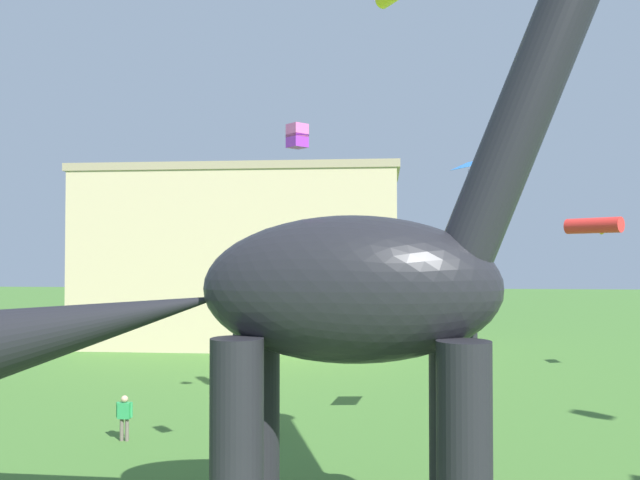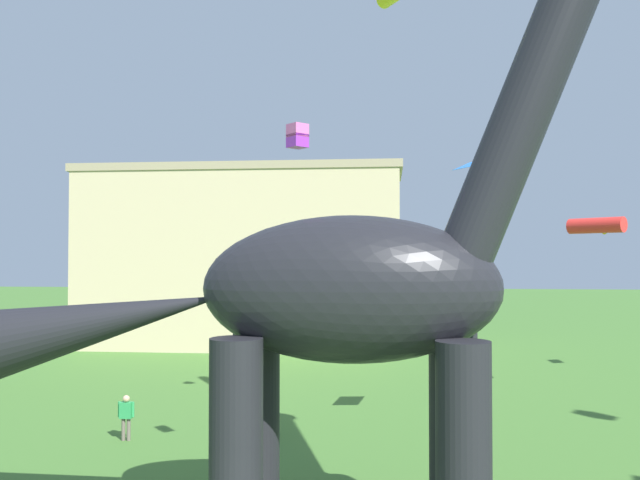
% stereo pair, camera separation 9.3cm
% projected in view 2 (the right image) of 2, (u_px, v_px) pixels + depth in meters
% --- Properties ---
extents(dinosaur_sculpture, '(14.14, 3.00, 14.78)m').
position_uv_depth(dinosaur_sculpture, '(347.00, 289.00, 13.59)').
color(dinosaur_sculpture, black).
rests_on(dinosaur_sculpture, ground_plane).
extents(person_far_spectator, '(0.55, 0.24, 1.47)m').
position_uv_depth(person_far_spectator, '(126.00, 413.00, 21.92)').
color(person_far_spectator, '#6B6056').
rests_on(person_far_spectator, ground_plane).
extents(person_strolling_adult, '(0.56, 0.25, 1.50)m').
position_uv_depth(person_strolling_adult, '(268.00, 411.00, 22.15)').
color(person_strolling_adult, '#2D3347').
rests_on(person_strolling_adult, ground_plane).
extents(kite_far_left, '(0.56, 0.56, 0.56)m').
position_uv_depth(kite_far_left, '(297.00, 136.00, 15.99)').
color(kite_far_left, pink).
extents(kite_near_high, '(1.58, 1.75, 1.87)m').
position_uv_depth(kite_near_high, '(471.00, 165.00, 30.54)').
color(kite_near_high, '#287AE5').
extents(kite_high_right, '(2.43, 2.45, 0.69)m').
position_uv_depth(kite_high_right, '(599.00, 226.00, 28.44)').
color(kite_high_right, red).
extents(kite_high_left, '(1.03, 1.03, 1.05)m').
position_uv_depth(kite_high_left, '(405.00, 306.00, 13.60)').
color(kite_high_left, green).
extents(kite_apex, '(1.47, 1.87, 0.35)m').
position_uv_depth(kite_apex, '(430.00, 287.00, 23.87)').
color(kite_apex, white).
extents(background_building_block, '(21.44, 8.18, 11.99)m').
position_uv_depth(background_building_block, '(244.00, 257.00, 45.72)').
color(background_building_block, '#CCB78E').
rests_on(background_building_block, ground_plane).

